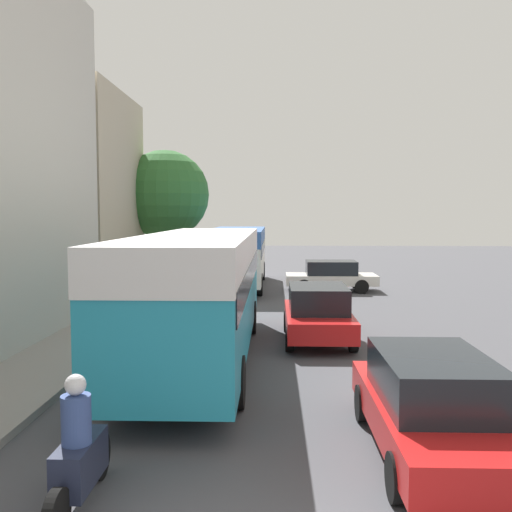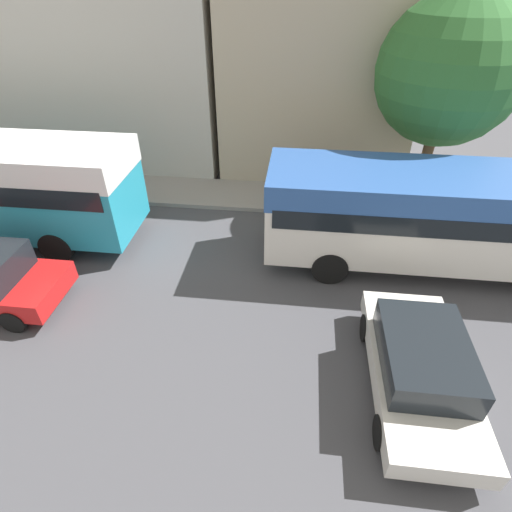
# 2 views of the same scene
# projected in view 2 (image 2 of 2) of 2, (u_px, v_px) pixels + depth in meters

# --- Properties ---
(building_midblock) EXTENTS (5.04, 9.67, 10.86)m
(building_midblock) POSITION_uv_depth(u_px,v_px,m) (97.00, 20.00, 15.56)
(building_midblock) COLOR beige
(building_midblock) RESTS_ON ground_plane
(building_far_terrace) EXTENTS (6.20, 7.19, 8.81)m
(building_far_terrace) POSITION_uv_depth(u_px,v_px,m) (318.00, 51.00, 15.83)
(building_far_terrace) COLOR #BCAD93
(building_far_terrace) RESTS_ON ground_plane
(bus_following) EXTENTS (2.64, 9.62, 2.89)m
(bus_following) POSITION_uv_depth(u_px,v_px,m) (444.00, 208.00, 10.85)
(bus_following) COLOR silver
(bus_following) RESTS_ON ground_plane
(car_crossing) EXTENTS (4.23, 1.93, 1.43)m
(car_crossing) POSITION_uv_depth(u_px,v_px,m) (420.00, 365.00, 8.05)
(car_crossing) COLOR silver
(car_crossing) RESTS_ON ground_plane
(street_tree) EXTENTS (4.41, 4.41, 6.65)m
(street_tree) POSITION_uv_depth(u_px,v_px,m) (449.00, 72.00, 12.11)
(street_tree) COLOR brown
(street_tree) RESTS_ON sidewalk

